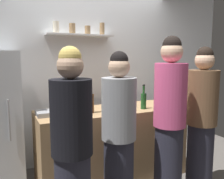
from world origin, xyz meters
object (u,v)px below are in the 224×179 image
wine_bottle_amber_glass (91,103)px  person_brown_jacket (202,121)px  person_blonde (72,149)px  baking_pan (52,113)px  wine_bottle_green_glass (144,100)px  person_grey_hoodie (119,135)px  water_bottle_plastic (75,104)px  wine_bottle_pale_glass (113,105)px  person_pink_top (169,121)px  utensil_holder (169,100)px

wine_bottle_amber_glass → person_brown_jacket: bearing=-28.5°
person_blonde → person_brown_jacket: (1.58, 0.18, 0.02)m
baking_pan → person_blonde: bearing=-90.9°
baking_pan → wine_bottle_amber_glass: wine_bottle_amber_glass is taller
baking_pan → wine_bottle_green_glass: size_ratio=1.09×
person_grey_hoodie → person_brown_jacket: person_brown_jacket is taller
water_bottle_plastic → wine_bottle_pale_glass: bearing=-37.0°
water_bottle_plastic → person_blonde: 0.96m
person_grey_hoodie → wine_bottle_amber_glass: bearing=-142.2°
person_pink_top → wine_bottle_green_glass: bearing=172.5°
wine_bottle_green_glass → person_grey_hoodie: person_grey_hoodie is taller
wine_bottle_pale_glass → person_blonde: (-0.66, -0.61, -0.20)m
person_grey_hoodie → person_blonde: bearing=-38.1°
person_grey_hoodie → wine_bottle_green_glass: bearing=161.1°
person_brown_jacket → person_grey_hoodie: bearing=122.2°
utensil_holder → wine_bottle_green_glass: bearing=-167.6°
baking_pan → wine_bottle_green_glass: bearing=-8.4°
wine_bottle_amber_glass → person_pink_top: 0.92m
utensil_holder → person_blonde: size_ratio=0.13×
baking_pan → utensil_holder: bearing=-2.0°
person_brown_jacket → wine_bottle_green_glass: bearing=72.9°
wine_bottle_pale_glass → water_bottle_plastic: bearing=143.0°
wine_bottle_amber_glass → person_grey_hoodie: size_ratio=0.20×
utensil_holder → baking_pan: bearing=178.0°
wine_bottle_pale_glass → baking_pan: bearing=156.8°
wine_bottle_pale_glass → person_blonde: bearing=-137.1°
baking_pan → wine_bottle_pale_glass: bearing=-23.2°
wine_bottle_green_glass → water_bottle_plastic: bearing=168.7°
utensil_holder → wine_bottle_pale_glass: wine_bottle_pale_glass is taller
person_pink_top → person_brown_jacket: person_pink_top is taller
wine_bottle_green_glass → person_pink_top: 0.58m
wine_bottle_amber_glass → person_blonde: size_ratio=0.19×
wine_bottle_green_glass → person_grey_hoodie: size_ratio=0.19×
person_blonde → utensil_holder: bearing=165.9°
person_blonde → person_grey_hoodie: person_blonde is taller
baking_pan → person_brown_jacket: bearing=-24.3°
utensil_holder → water_bottle_plastic: (-1.34, 0.06, 0.04)m
wine_bottle_pale_glass → wine_bottle_amber_glass: (-0.20, 0.18, 0.01)m
utensil_holder → person_brown_jacket: person_brown_jacket is taller
wine_bottle_green_glass → person_grey_hoodie: bearing=-139.5°
wine_bottle_amber_glass → water_bottle_plastic: size_ratio=1.45×
wine_bottle_green_glass → person_brown_jacket: (0.45, -0.55, -0.19)m
person_brown_jacket → person_blonde: bearing=130.1°
wine_bottle_green_glass → person_grey_hoodie: (-0.61, -0.52, -0.22)m
wine_bottle_green_glass → wine_bottle_pale_glass: wine_bottle_green_glass is taller
wine_bottle_amber_glass → person_blonde: bearing=-119.9°
water_bottle_plastic → person_pink_top: person_pink_top is taller
person_brown_jacket → utensil_holder: bearing=29.7°
utensil_holder → wine_bottle_green_glass: 0.50m
utensil_holder → person_blonde: 1.84m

